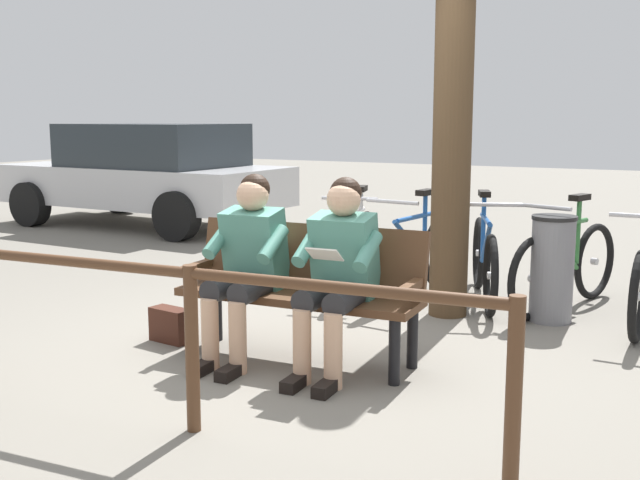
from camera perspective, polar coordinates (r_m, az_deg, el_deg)
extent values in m
plane|color=slate|center=(5.25, -2.84, -8.17)|extent=(40.00, 40.00, 0.00)
cube|color=#51331E|center=(4.91, -1.69, -4.24)|extent=(1.63, 0.55, 0.05)
cube|color=#51331E|center=(5.03, -0.73, -1.18)|extent=(1.61, 0.24, 0.42)
cube|color=#51331E|center=(4.60, 6.82, -3.49)|extent=(0.09, 0.40, 0.05)
cube|color=#51331E|center=(5.26, -9.13, -1.95)|extent=(0.09, 0.40, 0.05)
cylinder|color=black|center=(4.55, 5.58, -8.31)|extent=(0.07, 0.07, 0.40)
cylinder|color=black|center=(5.18, -9.71, -6.22)|extent=(0.07, 0.07, 0.40)
cylinder|color=black|center=(4.86, 6.92, -7.20)|extent=(0.07, 0.07, 0.40)
cylinder|color=black|center=(5.45, -7.68, -5.39)|extent=(0.07, 0.07, 0.40)
cube|color=#4C8C7A|center=(4.74, 1.85, -1.21)|extent=(0.40, 0.33, 0.55)
sphere|color=#D8A884|center=(4.67, 1.78, 3.04)|extent=(0.21, 0.21, 0.21)
sphere|color=black|center=(4.69, 1.93, 3.52)|extent=(0.20, 0.20, 0.20)
cylinder|color=#262628|center=(4.57, 2.01, -4.43)|extent=(0.18, 0.41, 0.15)
cylinder|color=#D8A884|center=(4.46, 0.98, -8.29)|extent=(0.11, 0.11, 0.45)
cube|color=black|center=(4.43, 0.44, -10.99)|extent=(0.10, 0.23, 0.07)
cylinder|color=#4C8C7A|center=(4.54, 3.59, -0.87)|extent=(0.11, 0.31, 0.23)
cylinder|color=#262628|center=(4.64, -0.27, -4.19)|extent=(0.18, 0.41, 0.15)
cylinder|color=#D8A884|center=(4.54, -1.35, -7.97)|extent=(0.11, 0.11, 0.45)
cube|color=black|center=(4.52, -1.91, -10.61)|extent=(0.10, 0.23, 0.07)
cylinder|color=#4C8C7A|center=(4.70, -0.96, -0.51)|extent=(0.11, 0.31, 0.23)
cube|color=silver|center=(4.46, 0.35, -1.08)|extent=(0.21, 0.13, 0.09)
cube|color=#4C8C7A|center=(5.02, -4.89, -0.65)|extent=(0.40, 0.33, 0.55)
sphere|color=#D8A884|center=(4.95, -5.06, 3.36)|extent=(0.21, 0.21, 0.21)
sphere|color=black|center=(4.98, -4.89, 3.81)|extent=(0.20, 0.20, 0.20)
cylinder|color=#262628|center=(4.84, -5.00, -3.67)|extent=(0.18, 0.41, 0.15)
cylinder|color=#D8A884|center=(4.74, -6.16, -7.27)|extent=(0.11, 0.11, 0.45)
cube|color=black|center=(4.72, -6.75, -9.79)|extent=(0.10, 0.23, 0.07)
cylinder|color=#4C8C7A|center=(4.81, -3.53, -0.31)|extent=(0.11, 0.31, 0.23)
cylinder|color=#262628|center=(4.94, -7.01, -3.44)|extent=(0.18, 0.41, 0.15)
cylinder|color=#D8A884|center=(4.85, -8.20, -6.96)|extent=(0.11, 0.11, 0.45)
cube|color=black|center=(4.82, -8.81, -9.41)|extent=(0.10, 0.23, 0.07)
cylinder|color=#4C8C7A|center=(5.01, -7.56, 0.01)|extent=(0.11, 0.31, 0.23)
cube|color=#3F1E14|center=(5.49, -11.09, -6.24)|extent=(0.31, 0.17, 0.24)
cylinder|color=#4C3823|center=(6.03, 9.88, 8.97)|extent=(0.30, 0.30, 3.11)
cylinder|color=slate|center=(6.12, 16.93, -2.21)|extent=(0.32, 0.32, 0.79)
cylinder|color=black|center=(6.06, 17.11, 1.61)|extent=(0.34, 0.34, 0.03)
torus|color=black|center=(5.76, 22.67, -3.91)|extent=(0.07, 0.66, 0.66)
cylinder|color=silver|center=(5.76, 22.67, -3.91)|extent=(0.05, 0.06, 0.06)
torus|color=black|center=(6.13, 15.57, -2.78)|extent=(0.25, 0.65, 0.66)
cylinder|color=silver|center=(6.13, 15.57, -2.78)|extent=(0.07, 0.07, 0.06)
torus|color=black|center=(7.01, 19.81, -1.51)|extent=(0.25, 0.65, 0.66)
cylinder|color=silver|center=(7.01, 19.81, -1.51)|extent=(0.07, 0.07, 0.06)
cylinder|color=#337238|center=(6.50, 17.99, 1.18)|extent=(0.23, 0.62, 0.04)
cylinder|color=#337238|center=(6.46, 17.57, -0.64)|extent=(0.21, 0.58, 0.43)
cylinder|color=#337238|center=(6.68, 18.70, 0.65)|extent=(0.04, 0.04, 0.55)
cube|color=black|center=(6.64, 18.83, 3.03)|extent=(0.15, 0.24, 0.05)
cylinder|color=#B2B2B7|center=(6.13, 16.27, 2.40)|extent=(0.47, 0.17, 0.03)
torus|color=black|center=(6.16, 12.61, -2.61)|extent=(0.30, 0.63, 0.66)
cylinder|color=silver|center=(6.16, 12.61, -2.61)|extent=(0.07, 0.07, 0.06)
torus|color=black|center=(7.16, 11.77, -0.95)|extent=(0.30, 0.63, 0.66)
cylinder|color=silver|center=(7.16, 11.77, -0.95)|extent=(0.07, 0.07, 0.06)
cylinder|color=#1E519E|center=(6.60, 12.27, 1.53)|extent=(0.28, 0.60, 0.04)
cylinder|color=#1E519E|center=(6.55, 12.28, -0.30)|extent=(0.26, 0.57, 0.43)
cylinder|color=#1E519E|center=(6.79, 12.10, 1.06)|extent=(0.04, 0.04, 0.55)
cube|color=black|center=(6.76, 12.18, 3.41)|extent=(0.17, 0.24, 0.05)
cylinder|color=#B2B2B7|center=(6.17, 12.69, 2.59)|extent=(0.46, 0.21, 0.03)
torus|color=black|center=(6.26, 4.87, -2.23)|extent=(0.13, 0.66, 0.66)
cylinder|color=silver|center=(6.26, 4.87, -2.23)|extent=(0.06, 0.07, 0.06)
torus|color=black|center=(7.15, 8.98, -0.89)|extent=(0.13, 0.66, 0.66)
cylinder|color=silver|center=(7.15, 8.98, -0.89)|extent=(0.06, 0.07, 0.06)
cylinder|color=#1E519E|center=(6.64, 7.12, 1.71)|extent=(0.11, 0.63, 0.04)
cylinder|color=#1E519E|center=(6.60, 6.77, -0.08)|extent=(0.10, 0.60, 0.43)
cylinder|color=#1E519E|center=(6.81, 7.83, 1.20)|extent=(0.04, 0.04, 0.55)
cube|color=black|center=(6.78, 7.89, 3.55)|extent=(0.11, 0.23, 0.05)
cylinder|color=#B2B2B7|center=(6.26, 5.41, 2.86)|extent=(0.48, 0.08, 0.03)
torus|color=black|center=(6.48, 2.01, -1.81)|extent=(0.24, 0.65, 0.66)
cylinder|color=silver|center=(6.48, 2.01, -1.81)|extent=(0.06, 0.07, 0.06)
torus|color=black|center=(7.47, 3.47, -0.35)|extent=(0.24, 0.65, 0.66)
cylinder|color=silver|center=(7.47, 3.47, -0.35)|extent=(0.06, 0.07, 0.06)
cylinder|color=silver|center=(6.92, 2.82, 2.07)|extent=(0.21, 0.62, 0.04)
cylinder|color=silver|center=(6.87, 2.69, 0.33)|extent=(0.20, 0.58, 0.43)
cylinder|color=silver|center=(7.11, 3.07, 1.61)|extent=(0.04, 0.04, 0.55)
cube|color=black|center=(7.07, 3.09, 3.86)|extent=(0.15, 0.24, 0.05)
cylinder|color=#B2B2B7|center=(6.50, 2.21, 3.13)|extent=(0.47, 0.16, 0.03)
cylinder|color=#51331E|center=(3.31, 14.26, -11.21)|extent=(0.07, 0.07, 0.85)
cylinder|color=#51331E|center=(3.87, -9.53, -8.04)|extent=(0.07, 0.07, 0.85)
cylinder|color=#51331E|center=(3.78, -9.69, -2.45)|extent=(3.14, 0.31, 0.06)
cube|color=silver|center=(11.41, -13.01, 4.06)|extent=(4.23, 1.87, 0.55)
cube|color=#262D33|center=(11.24, -12.36, 6.95)|extent=(2.34, 1.70, 0.60)
cylinder|color=black|center=(11.81, -20.82, 2.52)|extent=(0.64, 0.23, 0.64)
cylinder|color=black|center=(13.02, -14.71, 3.38)|extent=(0.64, 0.23, 0.64)
cylinder|color=black|center=(9.86, -10.66, 1.77)|extent=(0.64, 0.23, 0.64)
cylinder|color=black|center=(11.28, -4.74, 2.81)|extent=(0.64, 0.23, 0.64)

